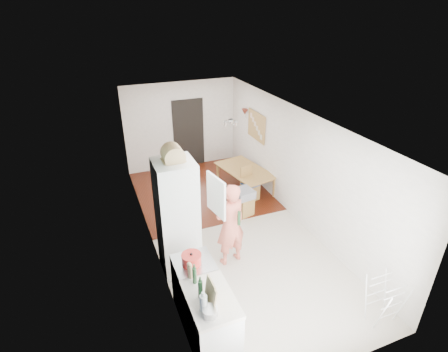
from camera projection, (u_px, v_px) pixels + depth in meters
room_shell at (228, 178)px, 7.03m from camera, size 3.20×7.00×2.50m
floor at (228, 229)px, 7.59m from camera, size 3.20×7.00×0.01m
wood_floor_overlay at (201, 190)px, 9.12m from camera, size 3.20×3.30×0.01m
sage_wall_panel at (174, 222)px, 4.57m from camera, size 0.02×3.00×1.30m
tile_splashback at (189, 290)px, 4.43m from camera, size 0.02×1.90×0.50m
doorway_recess at (189, 134)px, 10.09m from camera, size 0.90×0.04×2.00m
base_cabinet at (211, 323)px, 4.85m from camera, size 0.60×0.90×0.86m
worktop at (210, 299)px, 4.65m from camera, size 0.62×0.92×0.06m
range_cooker at (195, 286)px, 5.47m from camera, size 0.60×0.60×0.88m
cooker_top at (194, 263)px, 5.26m from camera, size 0.60×0.60×0.04m
fridge_housing at (177, 218)px, 6.04m from camera, size 0.66×0.66×2.15m
fridge_door at (216, 196)px, 5.78m from camera, size 0.14×0.56×0.70m
fridge_interior at (193, 191)px, 5.93m from camera, size 0.02×0.52×0.66m
pinboard at (257, 126)px, 8.99m from camera, size 0.03×0.90×0.70m
pinboard_frame at (256, 126)px, 8.99m from camera, size 0.00×0.94×0.74m
wall_sconce at (245, 112)px, 9.43m from camera, size 0.18×0.18×0.16m
person at (230, 218)px, 6.23m from camera, size 0.78×0.59×1.93m
dining_table at (246, 181)px, 9.10m from camera, size 1.02×1.50×0.49m
dining_chair at (250, 184)px, 8.55m from camera, size 0.43×0.43×0.85m
stool at (244, 206)px, 8.01m from camera, size 0.42×0.42×0.45m
grey_drape at (243, 194)px, 7.88m from camera, size 0.47×0.47×0.19m
drying_rack at (384, 301)px, 5.27m from camera, size 0.40×0.37×0.78m
bread_bin at (173, 155)px, 5.55m from camera, size 0.42×0.41×0.19m
red_casserole at (192, 259)px, 5.17m from camera, size 0.35×0.35×0.18m
steel_pan at (210, 312)px, 4.35m from camera, size 0.23×0.23×0.10m
held_bottle at (239, 218)px, 6.08m from camera, size 0.06×0.06×0.27m
bottle_a at (200, 289)px, 4.58m from camera, size 0.07×0.07×0.27m
bottle_b at (195, 276)px, 4.81m from camera, size 0.07×0.07×0.26m
bottle_c at (204, 303)px, 4.39m from camera, size 0.12×0.12×0.24m
pepper_mill_front at (189, 272)px, 4.92m from camera, size 0.07×0.07×0.21m
pepper_mill_back at (191, 272)px, 4.92m from camera, size 0.07×0.07×0.19m
chopping_boards at (211, 293)px, 4.47m from camera, size 0.09×0.25×0.34m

